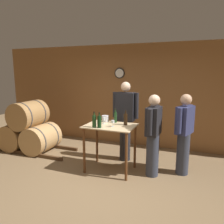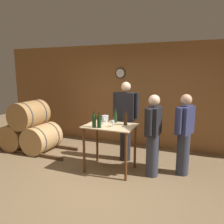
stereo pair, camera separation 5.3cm
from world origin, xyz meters
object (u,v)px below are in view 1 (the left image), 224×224
(person_host, at_px, (184,133))
(person_visitor_with_scarf, at_px, (153,134))
(wine_bottle_center, at_px, (115,117))
(wine_bottle_right, at_px, (126,119))
(wine_glass_near_left, at_px, (104,119))
(ice_bucket, at_px, (105,119))
(person_visitor_bearded, at_px, (125,119))
(wine_glass_near_center, at_px, (113,122))
(wine_bottle_far_left, at_px, (94,121))
(wine_bottle_left, at_px, (99,122))

(person_host, bearing_deg, person_visitor_with_scarf, -152.08)
(wine_bottle_center, bearing_deg, wine_bottle_right, -25.71)
(wine_glass_near_left, relative_size, person_visitor_with_scarf, 0.09)
(wine_glass_near_left, bearing_deg, wine_bottle_center, 49.16)
(ice_bucket, bearing_deg, wine_glass_near_left, -75.61)
(ice_bucket, distance_m, person_host, 1.60)
(wine_bottle_center, bearing_deg, person_visitor_bearded, 73.78)
(wine_glass_near_left, bearing_deg, person_visitor_bearded, 63.55)
(wine_glass_near_left, relative_size, person_host, 0.09)
(wine_bottle_right, xyz_separation_m, ice_bucket, (-0.48, 0.11, -0.05))
(wine_bottle_right, relative_size, wine_glass_near_left, 2.16)
(wine_glass_near_center, bearing_deg, wine_bottle_far_left, -150.37)
(person_visitor_bearded, bearing_deg, wine_glass_near_left, -116.45)
(wine_glass_near_center, height_order, person_visitor_with_scarf, person_visitor_with_scarf)
(person_host, bearing_deg, wine_glass_near_left, -168.92)
(wine_bottle_far_left, height_order, person_visitor_with_scarf, person_visitor_with_scarf)
(wine_bottle_center, bearing_deg, wine_bottle_far_left, -114.17)
(wine_bottle_right, relative_size, person_visitor_bearded, 0.17)
(person_host, bearing_deg, wine_glass_near_center, -160.99)
(wine_bottle_far_left, xyz_separation_m, person_visitor_with_scarf, (1.06, 0.34, -0.24))
(wine_glass_near_center, xyz_separation_m, person_host, (1.29, 0.45, -0.20))
(wine_bottle_center, height_order, ice_bucket, wine_bottle_center)
(person_host, bearing_deg, wine_bottle_right, -168.31)
(ice_bucket, relative_size, person_visitor_bearded, 0.08)
(wine_glass_near_center, distance_m, ice_bucket, 0.44)
(person_host, relative_size, person_visitor_bearded, 0.89)
(wine_bottle_left, bearing_deg, wine_glass_near_left, 98.23)
(wine_glass_near_center, xyz_separation_m, person_visitor_bearded, (0.03, 0.70, -0.09))
(wine_bottle_far_left, xyz_separation_m, wine_glass_near_center, (0.31, 0.18, -0.03))
(wine_bottle_far_left, xyz_separation_m, wine_glass_near_left, (0.06, 0.32, -0.02))
(wine_bottle_left, relative_size, person_host, 0.19)
(wine_bottle_far_left, height_order, wine_bottle_left, wine_bottle_far_left)
(wine_glass_near_center, bearing_deg, wine_bottle_center, 102.54)
(wine_bottle_right, distance_m, person_host, 1.15)
(wine_bottle_center, bearing_deg, ice_bucket, -174.84)
(wine_bottle_right, bearing_deg, wine_glass_near_left, -170.44)
(wine_glass_near_center, height_order, person_visitor_bearded, person_visitor_bearded)
(wine_bottle_far_left, relative_size, wine_bottle_center, 1.02)
(wine_glass_near_left, relative_size, person_visitor_bearded, 0.08)
(wine_bottle_center, xyz_separation_m, ice_bucket, (-0.22, -0.02, -0.05))
(person_visitor_bearded, bearing_deg, wine_bottle_right, -71.69)
(person_host, xyz_separation_m, person_visitor_bearded, (-1.26, 0.26, 0.11))
(wine_bottle_right, distance_m, ice_bucket, 0.50)
(wine_bottle_right, height_order, wine_glass_near_left, wine_bottle_right)
(wine_bottle_far_left, relative_size, wine_glass_near_left, 2.19)
(wine_glass_near_center, bearing_deg, person_host, 19.01)
(wine_glass_near_left, distance_m, person_visitor_with_scarf, 1.03)
(wine_bottle_center, distance_m, wine_glass_near_left, 0.27)
(wine_bottle_right, xyz_separation_m, wine_glass_near_left, (-0.44, -0.07, -0.02))
(wine_bottle_far_left, distance_m, wine_bottle_center, 0.57)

